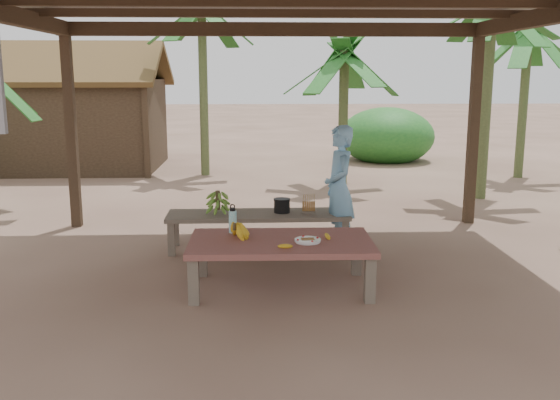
{
  "coord_description": "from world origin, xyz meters",
  "views": [
    {
      "loc": [
        -0.28,
        -6.38,
        2.1
      ],
      "look_at": [
        -0.02,
        0.07,
        0.8
      ],
      "focal_mm": 40.0,
      "sensor_mm": 36.0,
      "label": 1
    }
  ],
  "objects_px": {
    "work_table": "(281,246)",
    "bench": "(258,218)",
    "cooking_pot": "(282,206)",
    "plate": "(308,241)",
    "water_flask": "(233,221)",
    "woman": "(339,188)",
    "ripe_banana_bunch": "(234,230)"
  },
  "relations": [
    {
      "from": "bench",
      "to": "plate",
      "type": "bearing_deg",
      "value": -73.91
    },
    {
      "from": "ripe_banana_bunch",
      "to": "woman",
      "type": "height_order",
      "value": "woman"
    },
    {
      "from": "bench",
      "to": "water_flask",
      "type": "bearing_deg",
      "value": -104.24
    },
    {
      "from": "work_table",
      "to": "bench",
      "type": "relative_size",
      "value": 0.82
    },
    {
      "from": "plate",
      "to": "bench",
      "type": "bearing_deg",
      "value": 106.96
    },
    {
      "from": "plate",
      "to": "water_flask",
      "type": "distance_m",
      "value": 0.86
    },
    {
      "from": "cooking_pot",
      "to": "work_table",
      "type": "bearing_deg",
      "value": -92.94
    },
    {
      "from": "ripe_banana_bunch",
      "to": "cooking_pot",
      "type": "relative_size",
      "value": 1.44
    },
    {
      "from": "bench",
      "to": "plate",
      "type": "height_order",
      "value": "plate"
    },
    {
      "from": "water_flask",
      "to": "woman",
      "type": "bearing_deg",
      "value": 40.9
    },
    {
      "from": "woman",
      "to": "water_flask",
      "type": "bearing_deg",
      "value": -56.01
    },
    {
      "from": "bench",
      "to": "woman",
      "type": "bearing_deg",
      "value": -3.97
    },
    {
      "from": "work_table",
      "to": "water_flask",
      "type": "distance_m",
      "value": 0.61
    },
    {
      "from": "bench",
      "to": "water_flask",
      "type": "relative_size",
      "value": 7.38
    },
    {
      "from": "bench",
      "to": "woman",
      "type": "distance_m",
      "value": 1.04
    },
    {
      "from": "bench",
      "to": "ripe_banana_bunch",
      "type": "distance_m",
      "value": 1.4
    },
    {
      "from": "water_flask",
      "to": "ripe_banana_bunch",
      "type": "bearing_deg",
      "value": -84.1
    },
    {
      "from": "work_table",
      "to": "ripe_banana_bunch",
      "type": "xyz_separation_m",
      "value": [
        -0.46,
        0.08,
        0.15
      ]
    },
    {
      "from": "bench",
      "to": "work_table",
      "type": "bearing_deg",
      "value": -82.48
    },
    {
      "from": "work_table",
      "to": "woman",
      "type": "distance_m",
      "value": 1.62
    },
    {
      "from": "plate",
      "to": "water_flask",
      "type": "height_order",
      "value": "water_flask"
    },
    {
      "from": "ripe_banana_bunch",
      "to": "water_flask",
      "type": "relative_size",
      "value": 0.93
    },
    {
      "from": "work_table",
      "to": "plate",
      "type": "xyz_separation_m",
      "value": [
        0.26,
        -0.1,
        0.08
      ]
    },
    {
      "from": "woman",
      "to": "ripe_banana_bunch",
      "type": "bearing_deg",
      "value": -49.76
    },
    {
      "from": "ripe_banana_bunch",
      "to": "cooking_pot",
      "type": "height_order",
      "value": "ripe_banana_bunch"
    },
    {
      "from": "work_table",
      "to": "cooking_pot",
      "type": "xyz_separation_m",
      "value": [
        0.08,
        1.48,
        0.1
      ]
    },
    {
      "from": "plate",
      "to": "ripe_banana_bunch",
      "type": "bearing_deg",
      "value": 165.87
    },
    {
      "from": "work_table",
      "to": "woman",
      "type": "xyz_separation_m",
      "value": [
        0.76,
        1.4,
        0.32
      ]
    },
    {
      "from": "water_flask",
      "to": "cooking_pot",
      "type": "bearing_deg",
      "value": 64.25
    },
    {
      "from": "plate",
      "to": "cooking_pot",
      "type": "bearing_deg",
      "value": 96.6
    },
    {
      "from": "water_flask",
      "to": "cooking_pot",
      "type": "height_order",
      "value": "water_flask"
    },
    {
      "from": "bench",
      "to": "cooking_pot",
      "type": "relative_size",
      "value": 11.42
    }
  ]
}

